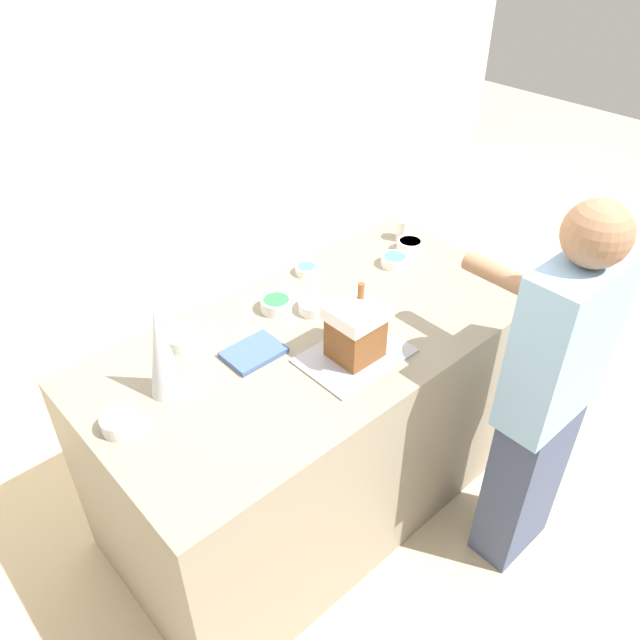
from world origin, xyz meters
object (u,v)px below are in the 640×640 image
Objects in this scene: candy_bowl_front_corner at (410,245)px; mug at (404,230)px; candy_bowl_far_left at (276,304)px; candy_bowl_behind_tray at (306,269)px; gingerbread_house at (356,330)px; candy_bowl_near_tray_left at (395,260)px; candy_bowl_beside_tree at (315,306)px; decorative_tree at (162,351)px; candy_bowl_far_right at (183,338)px; cookbook at (254,352)px; person at (546,399)px; baking_tray at (355,355)px; candy_bowl_center_rear at (120,422)px.

mug is (0.06, 0.09, 0.02)m from candy_bowl_front_corner.
candy_bowl_far_left reaches higher than candy_bowl_behind_tray.
gingerbread_house reaches higher than candy_bowl_near_tray_left.
candy_bowl_front_corner is 0.90× the size of candy_bowl_beside_tree.
gingerbread_house is 2.75× the size of mug.
decorative_tree is 0.87m from candy_bowl_behind_tray.
candy_bowl_beside_tree is (0.66, 0.01, -0.15)m from decorative_tree.
candy_bowl_beside_tree is at bearing 1.28° from decorative_tree.
candy_bowl_far_right reaches higher than cookbook.
candy_bowl_front_corner is at bearing 72.62° from person.
candy_bowl_behind_tray is 0.57m from cookbook.
gingerbread_house is 0.17× the size of person.
candy_bowl_behind_tray is at bearing 100.00° from person.
candy_bowl_far_right reaches higher than candy_bowl_near_tray_left.
candy_bowl_far_right reaches higher than candy_bowl_beside_tree.
candy_bowl_behind_tray is 0.65m from candy_bowl_far_right.
candy_bowl_behind_tray is at bearing 24.94° from candy_bowl_far_left.
mug is (1.17, -0.02, 0.02)m from candy_bowl_far_right.
person reaches higher than decorative_tree.
candy_bowl_near_tray_left is (0.48, 0.02, -0.00)m from candy_bowl_beside_tree.
candy_bowl_far_left is (-0.03, 0.41, 0.02)m from baking_tray.
cookbook is at bearing -145.74° from candy_bowl_far_left.
baking_tray is 3.92× the size of mug.
candy_bowl_front_corner is at bearing -3.78° from candy_bowl_far_left.
candy_bowl_near_tray_left is at bearing -8.38° from candy_bowl_far_right.
candy_bowl_front_corner is at bearing -5.56° from candy_bowl_far_right.
candy_bowl_front_corner reaches higher than cookbook.
decorative_tree reaches higher than candy_bowl_far_left.
person is at bearing -39.15° from decorative_tree.
mug reaches higher than candy_bowl_far_right.
candy_bowl_far_left is 0.96× the size of candy_bowl_beside_tree.
cookbook is (0.15, -0.22, -0.02)m from candy_bowl_far_right.
candy_bowl_center_rear is 1.43m from person.
candy_bowl_front_corner is 0.50m from candy_bowl_behind_tray.
candy_bowl_far_right is 1.16× the size of candy_bowl_near_tray_left.
cookbook is (0.32, -0.04, -0.16)m from decorative_tree.
cookbook is at bearing -173.45° from candy_bowl_front_corner.
gingerbread_house is 0.71m from person.
candy_bowl_near_tray_left is 0.24m from mug.
cookbook is 2.11× the size of mug.
candy_bowl_behind_tray is at bearing 16.57° from decorative_tree.
candy_bowl_behind_tray is (0.82, 0.24, -0.15)m from decorative_tree.
candy_bowl_front_corner is 0.97m from cookbook.
candy_bowl_front_corner is (1.28, 0.07, -0.14)m from decorative_tree.
candy_bowl_beside_tree is 0.34m from cookbook.
candy_bowl_far_left is 1.05m from person.
candy_bowl_front_corner reaches higher than candy_bowl_far_right.
gingerbread_house is at bearing -113.98° from candy_bowl_behind_tray.
baking_tray is 1.12× the size of decorative_tree.
candy_bowl_front_corner is 0.73m from candy_bowl_far_left.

